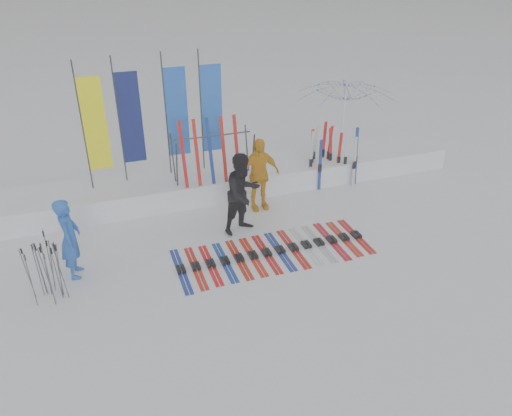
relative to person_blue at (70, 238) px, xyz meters
name	(u,v)px	position (x,y,z in m)	size (l,w,h in m)	color
ground	(273,289)	(3.68, -1.85, -0.88)	(120.00, 120.00, 0.00)	white
snow_bank	(213,182)	(3.68, 2.75, -0.58)	(14.00, 1.60, 0.60)	white
person_blue	(70,238)	(0.00, 0.00, 0.00)	(0.64, 0.42, 1.76)	blue
person_black	(243,193)	(3.84, 0.54, 0.10)	(0.95, 0.74, 1.96)	black
person_yellow	(258,174)	(4.55, 1.47, 0.07)	(1.12, 0.47, 1.91)	orange
tent_canopy	(344,124)	(7.86, 3.23, 0.44)	(2.88, 2.94, 2.64)	white
ski_row	(273,252)	(4.16, -0.63, -0.84)	(4.35, 1.69, 0.07)	navy
pole_cluster	(47,271)	(-0.48, -0.60, -0.27)	(0.69, 0.87, 1.25)	#595B60
feather_flags	(154,116)	(2.30, 2.99, 1.37)	(3.54, 0.31, 3.20)	#383A3F
ski_rack	(213,151)	(3.63, 2.35, 0.50)	(2.04, 0.80, 1.23)	#383A3F
upright_skis	(330,157)	(6.97, 2.25, -0.09)	(1.36, 0.93, 1.66)	silver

